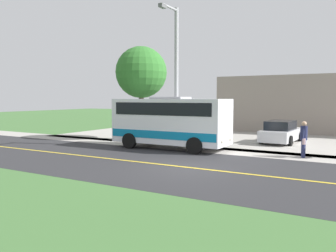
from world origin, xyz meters
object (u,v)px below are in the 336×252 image
street_light_pole (175,72)px  commercial_building (321,104)px  parked_car_near (281,132)px  tree_curbside (141,73)px  shuttle_bus_front (170,120)px  pedestrian_with_bags (304,138)px

street_light_pole → commercial_building: 17.75m
parked_car_near → commercial_building: size_ratio=0.28×
parked_car_near → tree_curbside: tree_curbside is taller
shuttle_bus_front → street_light_pole: (-0.42, 0.09, 2.83)m
street_light_pole → commercial_building: street_light_pole is taller
pedestrian_with_bags → tree_curbside: bearing=-101.7°
tree_curbside → pedestrian_with_bags: bearing=78.3°
shuttle_bus_front → parked_car_near: 7.85m
pedestrian_with_bags → street_light_pole: bearing=-88.4°
shuttle_bus_front → street_light_pole: 2.86m
street_light_pole → tree_curbside: bearing=-121.5°
shuttle_bus_front → street_light_pole: size_ratio=0.85×
shuttle_bus_front → parked_car_near: (-5.95, 5.03, -0.96)m
shuttle_bus_front → pedestrian_with_bags: shuttle_bus_front is taller
pedestrian_with_bags → street_light_pole: size_ratio=0.22×
pedestrian_with_bags → parked_car_near: pedestrian_with_bags is taller
pedestrian_with_bags → street_light_pole: 7.93m
parked_car_near → shuttle_bus_front: bearing=-40.2°
parked_car_near → commercial_building: bearing=173.7°
pedestrian_with_bags → commercial_building: size_ratio=0.11×
pedestrian_with_bags → parked_car_near: bearing=-157.8°
pedestrian_with_bags → street_light_pole: (0.20, -7.11, 3.50)m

